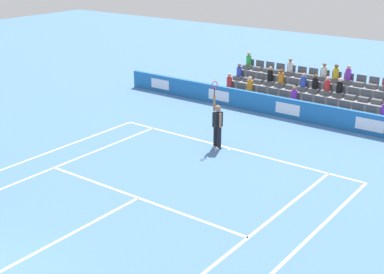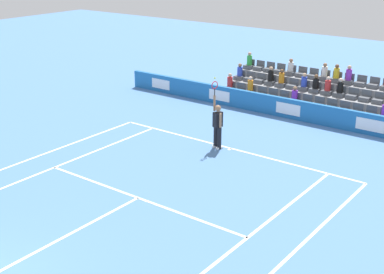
# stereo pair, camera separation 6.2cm
# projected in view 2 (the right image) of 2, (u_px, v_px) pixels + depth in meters

# --- Properties ---
(line_baseline) EXTENTS (10.97, 0.10, 0.01)m
(line_baseline) POSITION_uv_depth(u_px,v_px,m) (231.00, 148.00, 21.38)
(line_baseline) COLOR white
(line_baseline) RESTS_ON ground
(line_service) EXTENTS (8.23, 0.10, 0.01)m
(line_service) POSITION_uv_depth(u_px,v_px,m) (138.00, 198.00, 17.26)
(line_service) COLOR white
(line_service) RESTS_ON ground
(line_centre_service) EXTENTS (0.10, 6.40, 0.01)m
(line_centre_service) POSITION_uv_depth(u_px,v_px,m) (60.00, 239.00, 14.86)
(line_centre_service) COLOR white
(line_centre_service) RESTS_ON ground
(line_singles_sideline_left) EXTENTS (0.10, 11.89, 0.01)m
(line_singles_sideline_left) POSITION_uv_depth(u_px,v_px,m) (44.00, 171.00, 19.25)
(line_singles_sideline_left) COLOR white
(line_singles_sideline_left) RESTS_ON ground
(line_singles_sideline_right) EXTENTS (0.10, 11.89, 0.01)m
(line_singles_sideline_right) POSITION_uv_depth(u_px,v_px,m) (239.00, 245.00, 14.60)
(line_singles_sideline_right) COLOR white
(line_singles_sideline_right) RESTS_ON ground
(line_doubles_sideline_left) EXTENTS (0.10, 11.89, 0.01)m
(line_doubles_sideline_left) POSITION_uv_depth(u_px,v_px,m) (21.00, 162.00, 20.02)
(line_doubles_sideline_left) COLOR white
(line_doubles_sideline_left) RESTS_ON ground
(line_doubles_sideline_right) EXTENTS (0.10, 11.89, 0.01)m
(line_doubles_sideline_right) POSITION_uv_depth(u_px,v_px,m) (284.00, 262.00, 13.82)
(line_doubles_sideline_right) COLOR white
(line_doubles_sideline_right) RESTS_ON ground
(line_centre_mark) EXTENTS (0.10, 0.20, 0.01)m
(line_centre_mark) POSITION_uv_depth(u_px,v_px,m) (230.00, 149.00, 21.31)
(line_centre_mark) COLOR white
(line_centre_mark) RESTS_ON ground
(sponsor_barrier) EXTENTS (19.26, 0.22, 0.93)m
(sponsor_barrier) POSITION_uv_depth(u_px,v_px,m) (289.00, 108.00, 24.91)
(sponsor_barrier) COLOR #1E66AD
(sponsor_barrier) RESTS_ON ground
(tennis_player) EXTENTS (0.51, 0.42, 2.85)m
(tennis_player) POSITION_uv_depth(u_px,v_px,m) (218.00, 124.00, 21.11)
(tennis_player) COLOR black
(tennis_player) RESTS_ON ground
(stadium_stand) EXTENTS (8.68, 2.85, 2.18)m
(stadium_stand) POSITION_uv_depth(u_px,v_px,m) (311.00, 96.00, 26.62)
(stadium_stand) COLOR gray
(stadium_stand) RESTS_ON ground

